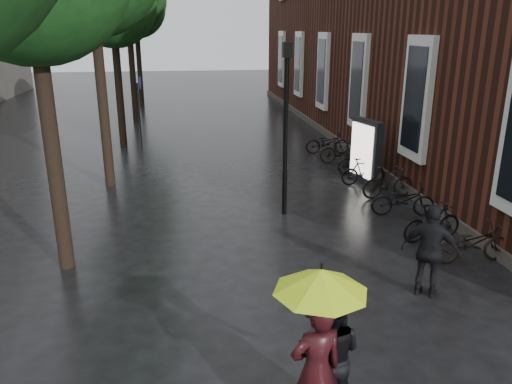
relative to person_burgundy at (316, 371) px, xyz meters
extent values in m
cube|color=#38160F|center=(10.49, 17.92, 5.04)|extent=(10.00, 33.00, 12.00)
cube|color=silver|center=(5.44, 8.92, 2.04)|extent=(0.25, 1.60, 3.60)
cube|color=black|center=(5.34, 8.92, 2.04)|extent=(0.10, 1.20, 3.00)
cube|color=silver|center=(5.44, 13.92, 2.04)|extent=(0.25, 1.60, 3.60)
cube|color=black|center=(5.34, 13.92, 2.04)|extent=(0.10, 1.20, 3.00)
cube|color=silver|center=(5.44, 18.92, 2.04)|extent=(0.25, 1.60, 3.60)
cube|color=black|center=(5.34, 18.92, 2.04)|extent=(0.10, 1.20, 3.00)
cube|color=silver|center=(5.44, 23.92, 2.04)|extent=(0.25, 1.60, 3.60)
cube|color=black|center=(5.34, 23.92, 2.04)|extent=(0.10, 1.20, 3.00)
cube|color=silver|center=(5.44, 28.92, 2.04)|extent=(0.25, 1.60, 3.60)
cube|color=black|center=(5.34, 28.92, 2.04)|extent=(0.10, 1.20, 3.00)
cube|color=#3F3833|center=(5.59, 17.92, -0.81)|extent=(0.40, 33.00, 0.30)
cylinder|color=black|center=(-4.11, 5.42, 1.29)|extent=(0.32, 0.32, 4.51)
cylinder|color=black|center=(-3.91, 11.42, 1.51)|extent=(0.32, 0.32, 4.95)
cylinder|color=black|center=(-4.06, 17.42, 1.24)|extent=(0.32, 0.32, 4.40)
cylinder|color=black|center=(-3.96, 23.42, 1.43)|extent=(0.32, 0.32, 4.79)
cylinder|color=black|center=(-4.01, 29.42, 1.32)|extent=(0.32, 0.32, 4.57)
imported|color=black|center=(0.00, 0.00, 0.00)|extent=(0.78, 0.59, 1.92)
imported|color=black|center=(0.31, 0.40, -0.07)|extent=(1.07, 0.97, 1.79)
cylinder|color=black|center=(0.07, 0.20, 0.39)|extent=(0.02, 0.02, 1.51)
cone|color=#CFF319|center=(0.07, 0.20, 1.14)|extent=(1.19, 1.19, 0.30)
cylinder|color=black|center=(0.07, 0.20, 1.33)|extent=(0.02, 0.02, 0.08)
imported|color=black|center=(3.10, 3.10, -0.02)|extent=(1.17, 1.00, 1.88)
imported|color=black|center=(4.77, 4.32, -0.51)|extent=(1.74, 0.61, 0.91)
imported|color=black|center=(4.45, 5.55, -0.47)|extent=(1.68, 0.74, 0.98)
imported|color=black|center=(4.48, 7.30, -0.50)|extent=(1.83, 0.93, 0.92)
imported|color=black|center=(4.68, 8.82, -0.46)|extent=(1.71, 0.61, 1.01)
imported|color=black|center=(4.42, 10.21, -0.50)|extent=(1.53, 0.44, 0.92)
imported|color=black|center=(4.71, 11.49, -0.49)|extent=(1.60, 0.51, 0.95)
imported|color=black|center=(4.55, 13.03, -0.46)|extent=(1.70, 0.60, 1.01)
imported|color=black|center=(4.45, 14.57, -0.49)|extent=(1.85, 0.86, 0.94)
cube|color=black|center=(4.56, 10.46, 0.11)|extent=(0.29, 1.42, 2.14)
cube|color=white|center=(4.40, 10.46, 0.16)|extent=(0.04, 1.19, 1.76)
cylinder|color=black|center=(1.26, 7.92, 1.21)|extent=(0.13, 0.13, 4.35)
cube|color=black|center=(1.26, 7.92, 3.50)|extent=(0.24, 0.24, 0.38)
sphere|color=#FFE5B2|center=(1.26, 7.92, 3.50)|extent=(0.20, 0.20, 0.20)
cylinder|color=#262628|center=(-3.28, 17.29, 0.41)|extent=(0.07, 0.07, 2.75)
cylinder|color=navy|center=(-3.17, 17.29, 1.79)|extent=(0.03, 0.55, 0.55)
camera|label=1|loc=(-1.51, -4.98, 4.03)|focal=35.00mm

